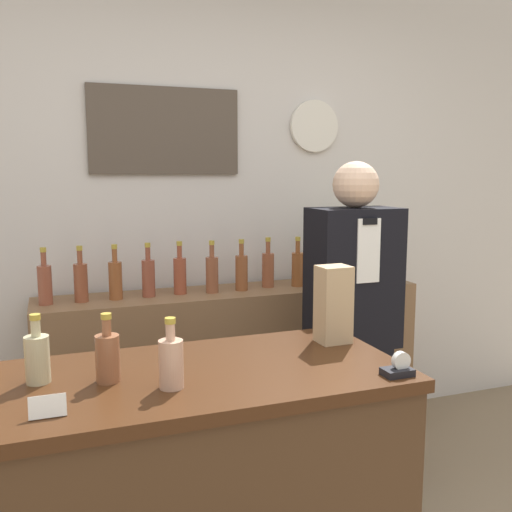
{
  "coord_description": "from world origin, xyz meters",
  "views": [
    {
      "loc": [
        -0.76,
        -1.11,
        1.54
      ],
      "look_at": [
        0.07,
        1.14,
        1.19
      ],
      "focal_mm": 40.0,
      "sensor_mm": 36.0,
      "label": 1
    }
  ],
  "objects_px": {
    "potted_plant": "(361,253)",
    "tape_dispenser": "(399,368)",
    "shopkeeper": "(352,334)",
    "paper_bag": "(333,304)"
  },
  "relations": [
    {
      "from": "shopkeeper",
      "to": "potted_plant",
      "type": "bearing_deg",
      "value": 56.64
    },
    {
      "from": "shopkeeper",
      "to": "tape_dispenser",
      "type": "relative_size",
      "value": 17.63
    },
    {
      "from": "potted_plant",
      "to": "tape_dispenser",
      "type": "height_order",
      "value": "potted_plant"
    },
    {
      "from": "potted_plant",
      "to": "tape_dispenser",
      "type": "bearing_deg",
      "value": -116.49
    },
    {
      "from": "shopkeeper",
      "to": "paper_bag",
      "type": "bearing_deg",
      "value": -126.41
    },
    {
      "from": "potted_plant",
      "to": "paper_bag",
      "type": "xyz_separation_m",
      "value": [
        -0.74,
        -1.06,
        -0.0
      ]
    },
    {
      "from": "paper_bag",
      "to": "tape_dispenser",
      "type": "relative_size",
      "value": 3.07
    },
    {
      "from": "potted_plant",
      "to": "paper_bag",
      "type": "distance_m",
      "value": 1.3
    },
    {
      "from": "potted_plant",
      "to": "tape_dispenser",
      "type": "relative_size",
      "value": 3.55
    },
    {
      "from": "paper_bag",
      "to": "tape_dispenser",
      "type": "height_order",
      "value": "paper_bag"
    }
  ]
}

